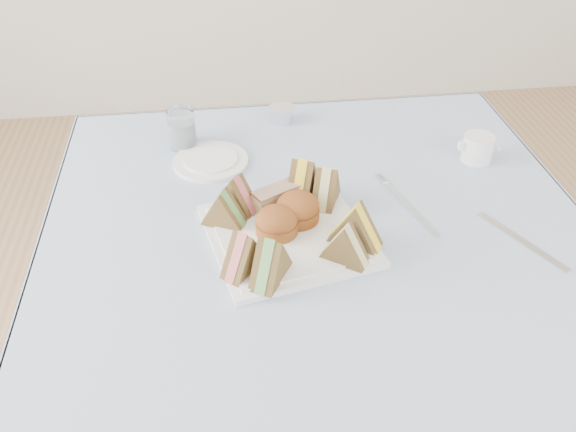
{
  "coord_description": "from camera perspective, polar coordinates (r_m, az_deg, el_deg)",
  "views": [
    {
      "loc": [
        -0.17,
        -0.87,
        1.44
      ],
      "look_at": [
        -0.06,
        -0.02,
        0.8
      ],
      "focal_mm": 38.0,
      "sensor_mm": 36.0,
      "label": 1
    }
  ],
  "objects": [
    {
      "name": "scone_right",
      "position": [
        1.11,
        0.92,
        0.7
      ],
      "size": [
        0.11,
        0.11,
        0.05
      ],
      "primitive_type": "cylinder",
      "rotation": [
        0.0,
        0.0,
        0.59
      ],
      "color": "brown",
      "rests_on": "serving_plate"
    },
    {
      "name": "sandwich_fl_b",
      "position": [
        0.98,
        -1.65,
        -4.0
      ],
      "size": [
        0.08,
        0.1,
        0.08
      ],
      "primitive_type": null,
      "rotation": [
        0.0,
        0.0,
        1.04
      ],
      "color": "brown",
      "rests_on": "serving_plate"
    },
    {
      "name": "water_glass",
      "position": [
        1.37,
        -9.91,
        8.04
      ],
      "size": [
        0.07,
        0.07,
        0.09
      ],
      "primitive_type": "cylinder",
      "rotation": [
        0.0,
        0.0,
        -0.25
      ],
      "color": "white",
      "rests_on": "tablecloth"
    },
    {
      "name": "fork",
      "position": [
        1.2,
        11.38,
        0.68
      ],
      "size": [
        0.06,
        0.18,
        0.0
      ],
      "primitive_type": "cube",
      "rotation": [
        0.0,
        0.0,
        0.27
      ],
      "color": "silver",
      "rests_on": "tablecloth"
    },
    {
      "name": "sandwich_br_b",
      "position": [
        1.17,
        1.39,
        3.59
      ],
      "size": [
        0.08,
        0.1,
        0.08
      ],
      "primitive_type": null,
      "rotation": [
        0.0,
        0.0,
        -2.02
      ],
      "color": "brown",
      "rests_on": "serving_plate"
    },
    {
      "name": "sandwich_br_a",
      "position": [
        1.15,
        3.6,
        2.9
      ],
      "size": [
        0.07,
        0.1,
        0.08
      ],
      "primitive_type": null,
      "rotation": [
        0.0,
        0.0,
        -1.97
      ],
      "color": "brown",
      "rests_on": "serving_plate"
    },
    {
      "name": "sandwich_fl_a",
      "position": [
        1.0,
        -4.15,
        -3.29
      ],
      "size": [
        0.09,
        0.09,
        0.08
      ],
      "primitive_type": null,
      "rotation": [
        0.0,
        0.0,
        0.83
      ],
      "color": "brown",
      "rests_on": "serving_plate"
    },
    {
      "name": "creamer_jug",
      "position": [
        1.37,
        17.32,
        6.09
      ],
      "size": [
        0.07,
        0.07,
        0.06
      ],
      "primitive_type": "cylinder",
      "rotation": [
        0.0,
        0.0,
        0.1
      ],
      "color": "white",
      "rests_on": "tablecloth"
    },
    {
      "name": "knife",
      "position": [
        1.17,
        20.99,
        -2.21
      ],
      "size": [
        0.1,
        0.18,
        0.0
      ],
      "primitive_type": "cube",
      "rotation": [
        0.0,
        0.0,
        0.46
      ],
      "color": "silver",
      "rests_on": "tablecloth"
    },
    {
      "name": "pastry_slice",
      "position": [
        1.15,
        -1.16,
        1.72
      ],
      "size": [
        0.09,
        0.07,
        0.04
      ],
      "primitive_type": "cube",
      "rotation": [
        0.0,
        0.0,
        0.49
      ],
      "color": "beige",
      "rests_on": "serving_plate"
    },
    {
      "name": "serving_plate",
      "position": [
        1.1,
        0.0,
        -1.83
      ],
      "size": [
        0.33,
        0.33,
        0.01
      ],
      "primitive_type": "cube",
      "rotation": [
        0.0,
        0.0,
        0.21
      ],
      "color": "white",
      "rests_on": "tablecloth"
    },
    {
      "name": "table",
      "position": [
        1.39,
        2.48,
        -13.45
      ],
      "size": [
        0.9,
        0.9,
        0.74
      ],
      "primitive_type": "cube",
      "color": "brown",
      "rests_on": "floor"
    },
    {
      "name": "sandwich_bl_a",
      "position": [
        1.1,
        -6.06,
        0.82
      ],
      "size": [
        0.09,
        0.07,
        0.07
      ],
      "primitive_type": null,
      "rotation": [
        0.0,
        0.0,
        2.69
      ],
      "color": "brown",
      "rests_on": "serving_plate"
    },
    {
      "name": "sandwich_fr_b",
      "position": [
        1.02,
        5.37,
        -2.51
      ],
      "size": [
        0.09,
        0.08,
        0.07
      ],
      "primitive_type": null,
      "rotation": [
        0.0,
        0.0,
        -0.62
      ],
      "color": "brown",
      "rests_on": "serving_plate"
    },
    {
      "name": "tea_strainer",
      "position": [
        1.47,
        -0.6,
        9.42
      ],
      "size": [
        0.06,
        0.06,
        0.03
      ],
      "primitive_type": "cylinder",
      "rotation": [
        0.0,
        0.0,
        -0.02
      ],
      "color": "silver",
      "rests_on": "tablecloth"
    },
    {
      "name": "scone_left",
      "position": [
        1.08,
        -1.06,
        -0.59
      ],
      "size": [
        0.09,
        0.09,
        0.05
      ],
      "primitive_type": "cylinder",
      "rotation": [
        0.0,
        0.0,
        0.26
      ],
      "color": "brown",
      "rests_on": "serving_plate"
    },
    {
      "name": "side_plate",
      "position": [
        1.32,
        -7.24,
        5.11
      ],
      "size": [
        0.19,
        0.19,
        0.01
      ],
      "primitive_type": "cylinder",
      "rotation": [
        0.0,
        0.0,
        0.24
      ],
      "color": "white",
      "rests_on": "tablecloth"
    },
    {
      "name": "sandwich_bl_b",
      "position": [
        1.14,
        -4.83,
        2.17
      ],
      "size": [
        0.09,
        0.08,
        0.07
      ],
      "primitive_type": null,
      "rotation": [
        0.0,
        0.0,
        2.46
      ],
      "color": "brown",
      "rests_on": "serving_plate"
    },
    {
      "name": "sandwich_fr_a",
      "position": [
        1.06,
        6.34,
        -0.76
      ],
      "size": [
        0.1,
        0.09,
        0.08
      ],
      "primitive_type": null,
      "rotation": [
        0.0,
        0.0,
        -0.58
      ],
      "color": "brown",
      "rests_on": "serving_plate"
    },
    {
      "name": "tablecloth",
      "position": [
        1.13,
        2.98,
        -1.33
      ],
      "size": [
        1.02,
        1.02,
        0.01
      ],
      "primitive_type": "cube",
      "color": "#96ADD4",
      "rests_on": "table"
    }
  ]
}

